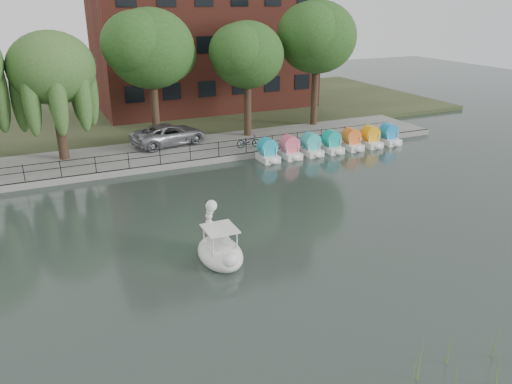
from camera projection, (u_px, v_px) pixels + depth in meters
ground_plane at (284, 252)px, 21.72m from camera, size 120.00×120.00×0.00m
promenade at (179, 152)px, 35.20m from camera, size 40.00×6.00×0.40m
kerb at (192, 163)px, 32.70m from camera, size 40.00×0.25×0.40m
land_strip at (136, 113)px, 47.07m from camera, size 60.00×22.00×0.36m
railing at (190, 149)px, 32.53m from camera, size 32.00×0.05×1.00m
apartment_building at (203, 9)px, 46.44m from camera, size 20.00×10.07×18.00m
willow_mid at (52, 68)px, 30.94m from camera, size 5.32×5.32×8.15m
broadleaf_center at (151, 49)px, 34.02m from camera, size 6.00×6.00×9.25m
broadleaf_right at (247, 56)px, 36.56m from camera, size 5.40×5.40×8.32m
broadleaf_far at (317, 38)px, 39.57m from camera, size 6.30×6.30×9.71m
minivan at (169, 133)px, 35.90m from camera, size 4.17×6.73×1.74m
bicycle at (248, 141)px, 35.33m from camera, size 0.81×1.78×1.00m
swan_boat at (220, 248)px, 20.89m from camera, size 1.78×2.94×2.38m
pedal_boat_row at (332, 143)px, 35.71m from camera, size 11.35×1.70×1.40m
reed_bank at (501, 362)px, 14.24m from camera, size 24.00×2.40×1.20m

